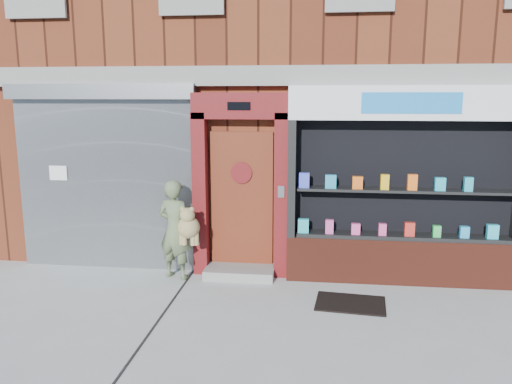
# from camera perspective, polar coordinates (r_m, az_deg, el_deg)

# --- Properties ---
(ground) EXTENTS (80.00, 80.00, 0.00)m
(ground) POSITION_cam_1_polar(r_m,az_deg,el_deg) (6.48, 2.59, -15.15)
(ground) COLOR #9E9E99
(ground) RESTS_ON ground
(building) EXTENTS (12.00, 8.16, 8.00)m
(building) POSITION_cam_1_polar(r_m,az_deg,el_deg) (11.87, 5.03, 16.41)
(building) COLOR #582314
(building) RESTS_ON ground
(shutter_bay) EXTENTS (3.10, 0.30, 3.04)m
(shutter_bay) POSITION_cam_1_polar(r_m,az_deg,el_deg) (8.53, -16.83, 2.84)
(shutter_bay) COLOR gray
(shutter_bay) RESTS_ON ground
(red_door_bay) EXTENTS (1.52, 0.58, 2.90)m
(red_door_bay) POSITION_cam_1_polar(r_m,az_deg,el_deg) (7.88, -1.75, 0.75)
(red_door_bay) COLOR #5A0F12
(red_door_bay) RESTS_ON ground
(pharmacy_bay) EXTENTS (3.50, 0.41, 3.00)m
(pharmacy_bay) POSITION_cam_1_polar(r_m,az_deg,el_deg) (7.88, 16.46, -0.33)
(pharmacy_bay) COLOR maroon
(pharmacy_bay) RESTS_ON ground
(woman) EXTENTS (0.76, 0.58, 1.58)m
(woman) POSITION_cam_1_polar(r_m,az_deg,el_deg) (7.90, -9.02, -4.18)
(woman) COLOR #5B6B46
(woman) RESTS_ON ground
(doormat) EXTENTS (1.01, 0.75, 0.02)m
(doormat) POSITION_cam_1_polar(r_m,az_deg,el_deg) (7.22, 10.74, -12.40)
(doormat) COLOR black
(doormat) RESTS_ON ground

